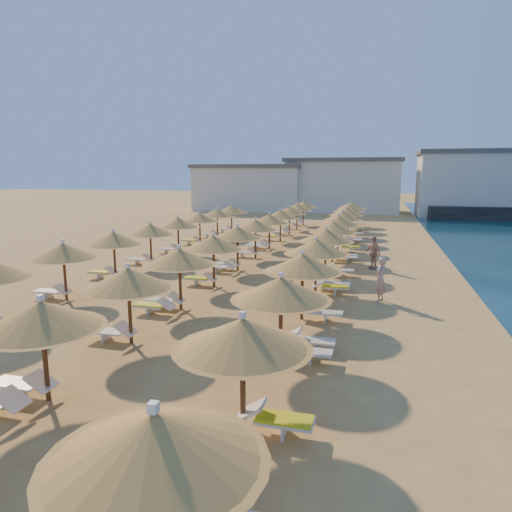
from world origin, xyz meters
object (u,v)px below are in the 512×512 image
(parasol_row_west, at_px, (247,229))
(beachgoer_a, at_px, (380,279))
(beachgoer_c, at_px, (373,252))
(parasol_row_east, at_px, (330,232))

(parasol_row_west, xyz_separation_m, beachgoer_a, (7.68, -6.43, -1.12))
(parasol_row_west, height_order, beachgoer_a, parasol_row_west)
(beachgoer_c, bearing_deg, beachgoer_a, -35.10)
(parasol_row_east, relative_size, beachgoer_c, 23.86)
(parasol_row_east, distance_m, beachgoer_c, 2.71)
(beachgoer_a, relative_size, beachgoer_c, 1.01)
(beachgoer_a, xyz_separation_m, beachgoer_c, (-0.37, 6.77, -0.01))
(beachgoer_a, bearing_deg, beachgoer_c, -157.21)
(beachgoer_a, height_order, beachgoer_c, beachgoer_a)
(parasol_row_west, relative_size, beachgoer_a, 23.51)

